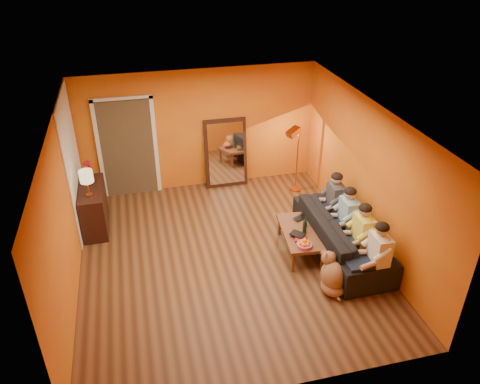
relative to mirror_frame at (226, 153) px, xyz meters
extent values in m
cube|color=brown|center=(-0.55, -2.63, -0.76)|extent=(5.00, 5.50, 0.00)
cube|color=white|center=(-0.55, -2.63, 1.84)|extent=(5.00, 5.50, 0.00)
cube|color=#C24C16|center=(-0.55, 0.12, 0.54)|extent=(5.00, 0.00, 2.60)
cube|color=#C24C16|center=(-3.05, -2.63, 0.54)|extent=(0.00, 5.50, 2.60)
cube|color=#C24C16|center=(1.95, -2.63, 0.54)|extent=(0.00, 5.50, 2.60)
cube|color=white|center=(-3.04, -0.88, 0.54)|extent=(0.02, 1.90, 2.58)
cube|color=#3F2D19|center=(-2.05, 0.20, 0.29)|extent=(1.06, 0.30, 2.10)
cube|color=white|center=(-2.62, 0.08, 0.29)|extent=(0.08, 0.06, 2.20)
cube|color=white|center=(-1.48, 0.08, 0.29)|extent=(0.08, 0.06, 2.20)
cube|color=white|center=(-2.05, 0.08, 1.36)|extent=(1.22, 0.06, 0.08)
cube|color=#321810|center=(0.00, 0.00, 0.00)|extent=(0.92, 0.27, 1.51)
cube|color=white|center=(0.00, -0.04, 0.00)|extent=(0.78, 0.21, 1.35)
cube|color=#321810|center=(-2.79, -1.08, -0.34)|extent=(0.44, 1.18, 0.85)
imported|color=black|center=(1.45, -2.91, -0.40)|extent=(2.44, 0.95, 0.71)
cylinder|color=black|center=(0.80, -2.78, -0.18)|extent=(0.07, 0.07, 0.31)
imported|color=#B27F3F|center=(0.87, -2.61, -0.30)|extent=(0.10, 0.10, 0.08)
imported|color=black|center=(0.93, -2.38, -0.33)|extent=(0.41, 0.35, 0.03)
imported|color=#321810|center=(0.57, -2.93, -0.33)|extent=(0.25, 0.28, 0.02)
imported|color=#A7131F|center=(0.58, -2.92, -0.31)|extent=(0.27, 0.30, 0.02)
imported|color=black|center=(0.57, -2.94, -0.29)|extent=(0.30, 0.30, 0.02)
imported|color=#321810|center=(-2.79, -0.83, 0.18)|extent=(0.17, 0.17, 0.17)
camera|label=1|loc=(-1.88, -9.03, 4.33)|focal=35.00mm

